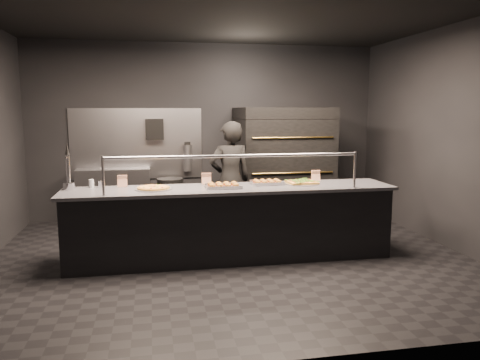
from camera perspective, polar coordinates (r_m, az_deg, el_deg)
The scene contains 15 objects.
room at distance 5.79m, azimuth -1.43°, elevation 4.82°, with size 6.04×6.00×3.00m.
service_counter at distance 5.91m, azimuth -1.09°, elevation -5.25°, with size 4.10×0.78×1.37m.
pizza_oven at distance 7.91m, azimuth 5.16°, elevation 1.93°, with size 1.50×1.23×1.91m.
prep_shelf at distance 8.13m, azimuth -15.11°, elevation -1.83°, with size 1.20×0.35×0.90m, color #99999E.
towel_dispenser at distance 8.05m, azimuth -10.38°, elevation 6.11°, with size 0.30×0.20×0.35m, color black.
fire_extinguisher at distance 8.12m, azimuth -6.40°, elevation 2.75°, with size 0.14×0.14×0.51m.
beer_tap at distance 5.99m, azimuth -20.17°, elevation 0.43°, with size 0.15×0.21×0.57m.
round_pizza at distance 5.76m, azimuth -10.51°, elevation -0.97°, with size 0.45×0.45×0.03m.
slider_tray_a at distance 5.78m, azimuth -2.05°, elevation -0.69°, with size 0.44×0.34×0.07m.
slider_tray_b at distance 6.06m, azimuth 3.32°, elevation -0.28°, with size 0.44×0.36×0.06m.
square_pizza at distance 6.13m, azimuth 7.53°, elevation -0.29°, with size 0.46×0.46×0.05m.
condiment_jar at distance 6.05m, azimuth -17.36°, elevation -0.44°, with size 0.16×0.06×0.10m.
tent_cards at distance 6.06m, azimuth -2.78°, elevation 0.21°, with size 2.66×0.04×0.15m.
trash_bin at distance 7.97m, azimuth -8.46°, elevation -2.43°, with size 0.44×0.44×0.73m, color black.
worker at distance 6.85m, azimuth -1.22°, elevation 0.01°, with size 0.63×0.41×1.71m, color black.
Camera 1 is at (-0.96, -5.66, 1.87)m, focal length 35.00 mm.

